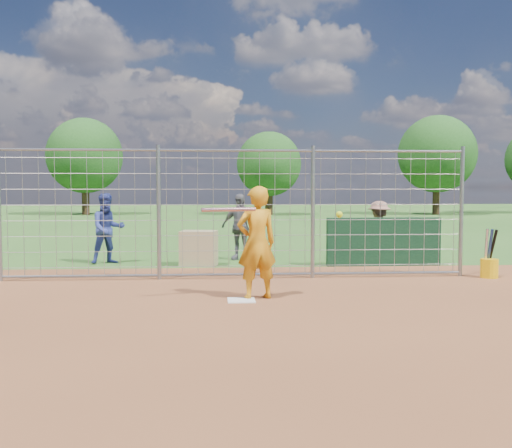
{
  "coord_description": "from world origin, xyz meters",
  "views": [
    {
      "loc": [
        -0.37,
        -9.07,
        1.79
      ],
      "look_at": [
        0.3,
        0.8,
        1.15
      ],
      "focal_mm": 40.0,
      "sensor_mm": 36.0,
      "label": 1
    }
  ],
  "objects": [
    {
      "name": "bystander_b",
      "position": [
        0.17,
        4.91,
        0.82
      ],
      "size": [
        1.03,
        0.79,
        1.63
      ],
      "primitive_type": "imported",
      "rotation": [
        0.0,
        0.0,
        -0.47
      ],
      "color": "slate",
      "rests_on": "ground"
    },
    {
      "name": "home_plate",
      "position": [
        0.0,
        -0.2,
        0.01
      ],
      "size": [
        0.43,
        0.43,
        0.02
      ],
      "primitive_type": "cube",
      "color": "silver",
      "rests_on": "ground"
    },
    {
      "name": "infield_dirt",
      "position": [
        0.0,
        -3.0,
        0.01
      ],
      "size": [
        18.0,
        18.0,
        0.0
      ],
      "primitive_type": "plane",
      "color": "brown",
      "rests_on": "ground"
    },
    {
      "name": "tree_line",
      "position": [
        3.13,
        28.13,
        3.71
      ],
      "size": [
        44.66,
        6.72,
        6.48
      ],
      "color": "#3F2B19",
      "rests_on": "ground"
    },
    {
      "name": "bucket_with_bats",
      "position": [
        4.98,
        1.76,
        0.25
      ],
      "size": [
        0.34,
        0.37,
        0.98
      ],
      "color": "yellow",
      "rests_on": "ground"
    },
    {
      "name": "bystander_c",
      "position": [
        3.52,
        4.41,
        0.73
      ],
      "size": [
        1.09,
        0.94,
        1.46
      ],
      "primitive_type": "imported",
      "rotation": [
        0.0,
        0.0,
        3.67
      ],
      "color": "#915F4F",
      "rests_on": "ground"
    },
    {
      "name": "equipment_in_play",
      "position": [
        0.21,
        -0.36,
        1.43
      ],
      "size": [
        2.18,
        0.29,
        0.16
      ],
      "color": "silver",
      "rests_on": "ground"
    },
    {
      "name": "equipment_bin",
      "position": [
        -0.8,
        3.91,
        0.4
      ],
      "size": [
        0.89,
        0.69,
        0.8
      ],
      "primitive_type": "cube",
      "rotation": [
        0.0,
        0.0,
        -0.18
      ],
      "color": "tan",
      "rests_on": "ground"
    },
    {
      "name": "bystander_a",
      "position": [
        -2.94,
        4.42,
        0.82
      ],
      "size": [
        0.99,
        0.9,
        1.65
      ],
      "primitive_type": "imported",
      "rotation": [
        0.0,
        0.0,
        0.42
      ],
      "color": "navy",
      "rests_on": "ground"
    },
    {
      "name": "batter",
      "position": [
        0.26,
        -0.03,
        0.9
      ],
      "size": [
        0.75,
        0.6,
        1.81
      ],
      "primitive_type": "imported",
      "rotation": [
        0.0,
        0.0,
        3.43
      ],
      "color": "orange",
      "rests_on": "ground"
    },
    {
      "name": "backstop_fence",
      "position": [
        0.0,
        2.0,
        1.26
      ],
      "size": [
        9.08,
        0.08,
        2.6
      ],
      "color": "gray",
      "rests_on": "ground"
    },
    {
      "name": "dugout_wall",
      "position": [
        3.4,
        3.6,
        0.55
      ],
      "size": [
        2.6,
        0.2,
        1.1
      ],
      "primitive_type": "cube",
      "color": "#11381E",
      "rests_on": "ground"
    },
    {
      "name": "ground",
      "position": [
        0.0,
        0.0,
        0.0
      ],
      "size": [
        100.0,
        100.0,
        0.0
      ],
      "primitive_type": "plane",
      "color": "#2D591E",
      "rests_on": "ground"
    }
  ]
}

